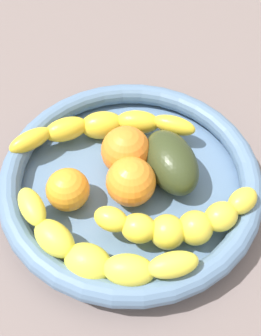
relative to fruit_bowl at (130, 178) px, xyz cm
name	(u,v)px	position (x,y,z in cm)	size (l,w,h in cm)	color
kitchen_counter	(130,194)	(0.00, 0.00, -3.80)	(120.00, 120.00, 3.00)	#6B5E5C
fruit_bowl	(130,178)	(0.00, 0.00, 0.00)	(33.64, 33.64, 4.47)	slate
banana_draped_left	(180,223)	(0.33, 9.48, 2.06)	(17.73, 11.84, 4.39)	yellow
banana_draped_right	(92,251)	(10.17, 6.14, 2.16)	(13.06, 20.48, 5.12)	yellow
banana_arching_top	(102,127)	(-1.59, -8.22, 1.77)	(22.39, 14.65, 4.35)	yellow
orange_front	(131,182)	(1.30, 1.71, 2.36)	(6.17, 6.17, 6.17)	orange
orange_mid_left	(126,151)	(-1.14, -2.39, 2.51)	(6.46, 6.46, 6.46)	orange
orange_mid_right	(68,190)	(7.82, -2.36, 1.95)	(5.33, 5.33, 5.33)	orange
avocado_dark	(171,162)	(-4.64, 2.42, 2.24)	(9.90, 6.20, 5.91)	#2F3A1D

